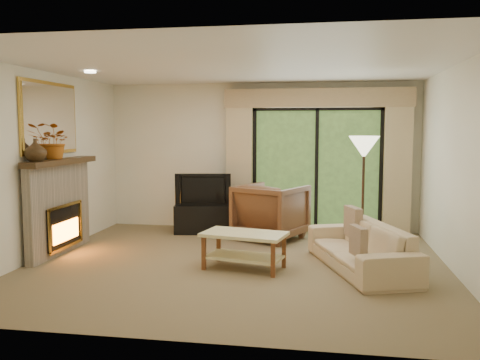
% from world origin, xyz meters
% --- Properties ---
extents(floor, '(5.50, 5.50, 0.00)m').
position_xyz_m(floor, '(0.00, 0.00, 0.00)').
color(floor, olive).
rests_on(floor, ground).
extents(ceiling, '(5.50, 5.50, 0.00)m').
position_xyz_m(ceiling, '(0.00, 0.00, 2.60)').
color(ceiling, white).
rests_on(ceiling, ground).
extents(wall_back, '(5.00, 0.00, 5.00)m').
position_xyz_m(wall_back, '(0.00, 2.50, 1.30)').
color(wall_back, '#F6EDCE').
rests_on(wall_back, ground).
extents(wall_front, '(5.00, 0.00, 5.00)m').
position_xyz_m(wall_front, '(0.00, -2.50, 1.30)').
color(wall_front, '#F6EDCE').
rests_on(wall_front, ground).
extents(wall_left, '(0.00, 5.00, 5.00)m').
position_xyz_m(wall_left, '(-2.75, 0.00, 1.30)').
color(wall_left, '#F6EDCE').
rests_on(wall_left, ground).
extents(wall_right, '(0.00, 5.00, 5.00)m').
position_xyz_m(wall_right, '(2.75, 0.00, 1.30)').
color(wall_right, '#F6EDCE').
rests_on(wall_right, ground).
extents(fireplace, '(0.24, 1.70, 1.37)m').
position_xyz_m(fireplace, '(-2.63, 0.20, 0.69)').
color(fireplace, gray).
rests_on(fireplace, floor).
extents(mirror, '(0.07, 1.45, 1.02)m').
position_xyz_m(mirror, '(-2.71, 0.20, 1.95)').
color(mirror, gold).
rests_on(mirror, wall_left).
extents(sliding_door, '(2.26, 0.10, 2.16)m').
position_xyz_m(sliding_door, '(1.00, 2.45, 1.10)').
color(sliding_door, black).
rests_on(sliding_door, floor).
extents(curtain_left, '(0.45, 0.18, 2.35)m').
position_xyz_m(curtain_left, '(-0.35, 2.34, 1.20)').
color(curtain_left, tan).
rests_on(curtain_left, floor).
extents(curtain_right, '(0.45, 0.18, 2.35)m').
position_xyz_m(curtain_right, '(2.35, 2.34, 1.20)').
color(curtain_right, tan).
rests_on(curtain_right, floor).
extents(cornice, '(3.20, 0.24, 0.32)m').
position_xyz_m(cornice, '(1.00, 2.36, 2.32)').
color(cornice, tan).
rests_on(cornice, wall_back).
extents(media_console, '(1.04, 0.60, 0.49)m').
position_xyz_m(media_console, '(-0.92, 1.95, 0.25)').
color(media_console, black).
rests_on(media_console, floor).
extents(tv, '(0.96, 0.28, 0.55)m').
position_xyz_m(tv, '(-0.92, 1.95, 0.77)').
color(tv, black).
rests_on(tv, media_console).
extents(armchair, '(1.30, 1.32, 0.91)m').
position_xyz_m(armchair, '(0.29, 1.63, 0.46)').
color(armchair, brown).
rests_on(armchair, floor).
extents(sofa, '(1.39, 2.14, 0.58)m').
position_xyz_m(sofa, '(1.61, 0.03, 0.29)').
color(sofa, tan).
rests_on(sofa, floor).
extents(pillow_near, '(0.20, 0.36, 0.35)m').
position_xyz_m(pillow_near, '(1.54, -0.54, 0.49)').
color(pillow_near, brown).
rests_on(pillow_near, sofa).
extents(pillow_far, '(0.24, 0.44, 0.42)m').
position_xyz_m(pillow_far, '(1.54, 0.61, 0.51)').
color(pillow_far, brown).
rests_on(pillow_far, sofa).
extents(coffee_table, '(1.15, 0.78, 0.47)m').
position_xyz_m(coffee_table, '(0.14, -0.18, 0.24)').
color(coffee_table, beige).
rests_on(coffee_table, floor).
extents(floor_lamp, '(0.50, 0.50, 1.69)m').
position_xyz_m(floor_lamp, '(1.71, 1.18, 0.85)').
color(floor_lamp, '#F6F1C2').
rests_on(floor_lamp, floor).
extents(vase, '(0.30, 0.30, 0.30)m').
position_xyz_m(vase, '(-2.61, -0.38, 1.52)').
color(vase, '#362513').
rests_on(vase, fireplace).
extents(branches, '(0.56, 0.52, 0.50)m').
position_xyz_m(branches, '(-2.61, 0.14, 1.62)').
color(branches, '#A55515').
rests_on(branches, fireplace).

